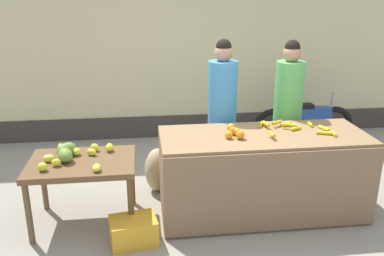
% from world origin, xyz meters
% --- Properties ---
extents(ground_plane, '(24.00, 24.00, 0.00)m').
position_xyz_m(ground_plane, '(0.00, 0.00, 0.00)').
color(ground_plane, gray).
extents(market_wall_back, '(8.98, 0.23, 2.98)m').
position_xyz_m(market_wall_back, '(0.00, 2.67, 1.46)').
color(market_wall_back, beige).
rests_on(market_wall_back, ground).
extents(fruit_stall_counter, '(2.18, 0.88, 0.91)m').
position_xyz_m(fruit_stall_counter, '(0.44, -0.01, 0.45)').
color(fruit_stall_counter, olive).
rests_on(fruit_stall_counter, ground).
extents(side_table_wooden, '(1.06, 0.77, 0.70)m').
position_xyz_m(side_table_wooden, '(-1.45, 0.00, 0.62)').
color(side_table_wooden, brown).
rests_on(side_table_wooden, ground).
extents(banana_bunch_pile, '(0.74, 0.54, 0.07)m').
position_xyz_m(banana_bunch_pile, '(0.79, 0.12, 0.93)').
color(banana_bunch_pile, gold).
rests_on(banana_bunch_pile, fruit_stall_counter).
extents(orange_pile, '(0.20, 0.34, 0.09)m').
position_xyz_m(orange_pile, '(0.12, -0.01, 0.95)').
color(orange_pile, orange).
rests_on(orange_pile, fruit_stall_counter).
extents(mango_papaya_pile, '(0.70, 0.69, 0.14)m').
position_xyz_m(mango_papaya_pile, '(-1.57, 0.07, 0.76)').
color(mango_papaya_pile, yellow).
rests_on(mango_papaya_pile, side_table_wooden).
extents(vendor_woman_blue_shirt, '(0.34, 0.34, 1.82)m').
position_xyz_m(vendor_woman_blue_shirt, '(0.12, 0.68, 0.92)').
color(vendor_woman_blue_shirt, '#33333D').
rests_on(vendor_woman_blue_shirt, ground).
extents(vendor_woman_green_shirt, '(0.34, 0.34, 1.80)m').
position_xyz_m(vendor_woman_green_shirt, '(0.93, 0.68, 0.91)').
color(vendor_woman_green_shirt, '#33333D').
rests_on(vendor_woman_green_shirt, ground).
extents(parked_motorcycle, '(1.60, 0.18, 0.88)m').
position_xyz_m(parked_motorcycle, '(1.62, 1.78, 0.40)').
color(parked_motorcycle, black).
rests_on(parked_motorcycle, ground).
extents(produce_crate, '(0.49, 0.39, 0.26)m').
position_xyz_m(produce_crate, '(-0.95, -0.44, 0.13)').
color(produce_crate, gold).
rests_on(produce_crate, ground).
extents(produce_sack, '(0.34, 0.39, 0.54)m').
position_xyz_m(produce_sack, '(-0.66, 0.64, 0.27)').
color(produce_sack, tan).
rests_on(produce_sack, ground).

